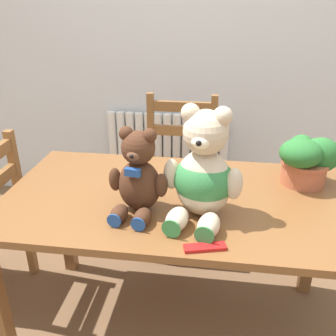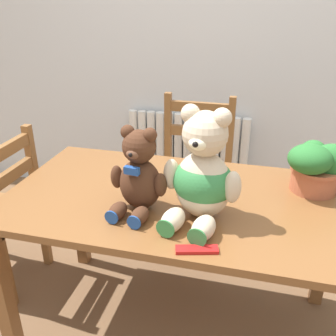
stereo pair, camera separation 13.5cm
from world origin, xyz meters
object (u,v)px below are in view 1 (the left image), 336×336
Objects in this scene: teddy_bear_right at (203,174)px; potted_plant at (307,160)px; wooden_chair_behind at (179,178)px; chocolate_bar at (205,247)px; teddy_bear_left at (138,177)px.

teddy_bear_right reaches higher than potted_plant.
wooden_chair_behind is 1.09m from chocolate_bar.
potted_plant is (0.66, 0.31, -0.03)m from teddy_bear_left.
chocolate_bar is at bearing 108.05° from teddy_bear_right.
chocolate_bar is at bearing -127.67° from potted_plant.
teddy_bear_right is at bearing -143.93° from potted_plant.
teddy_bear_right is 0.27m from chocolate_bar.
wooden_chair_behind is 0.88m from potted_plant.
chocolate_bar is (0.20, -1.04, 0.27)m from wooden_chair_behind.
potted_plant is at bearing 52.33° from chocolate_bar.
teddy_bear_right reaches higher than chocolate_bar.
potted_plant reaches higher than wooden_chair_behind.
chocolate_bar is (0.26, -0.21, -0.14)m from teddy_bear_left.
teddy_bear_left is (-0.06, -0.83, 0.41)m from wooden_chair_behind.
wooden_chair_behind is 0.95m from teddy_bear_right.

